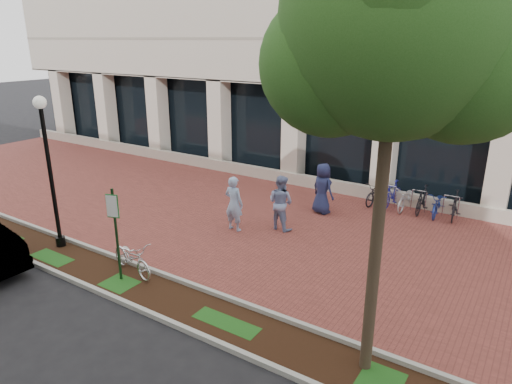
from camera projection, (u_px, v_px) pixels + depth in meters
The scene contains 13 objects.
ground at pixel (275, 227), 15.29m from camera, with size 120.00×120.00×0.00m, color black.
brick_plaza at pixel (275, 227), 15.29m from camera, with size 40.00×9.00×0.01m, color brown.
planting_strip at pixel (165, 297), 11.12m from camera, with size 40.00×1.50×0.01m, color black.
curb_plaza_side at pixel (185, 282), 11.70m from camera, with size 40.00×0.12×0.12m, color #A2A399.
curb_street_side at pixel (142, 310), 10.51m from camera, with size 40.00×0.12×0.12m, color #A2A399.
parking_sign at pixel (115, 224), 11.44m from camera, with size 0.34×0.07×2.51m.
lamppost at pixel (49, 165), 13.08m from camera, with size 0.36×0.36×4.52m.
street_tree at pixel (400, 38), 6.86m from camera, with size 4.30×3.58×8.04m.
locked_bicycle at pixel (132, 257), 12.15m from camera, with size 0.62×1.77×0.93m, color silver.
pedestrian_left at pixel (234, 204), 14.77m from camera, with size 0.67×0.44×1.84m, color #94B2DC.
pedestrian_mid at pixel (281, 202), 14.88m from camera, with size 0.89×0.70×1.84m, color #7F91BE.
pedestrian_right at pixel (323, 189), 16.24m from camera, with size 0.90×0.59×1.84m, color #1E254D.
bike_rack_cluster at pixel (414, 199), 16.59m from camera, with size 3.48×1.75×0.98m.
Camera 1 is at (7.16, -12.18, 6.01)m, focal length 32.00 mm.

